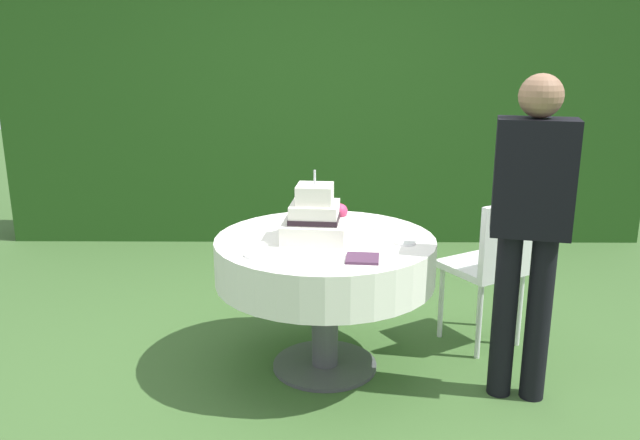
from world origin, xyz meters
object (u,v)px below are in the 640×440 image
(serving_plate_near, at_px, (258,255))
(serving_plate_far, at_px, (384,229))
(cake_table, at_px, (325,261))
(wedding_cake, at_px, (315,218))
(serving_plate_left, at_px, (405,242))
(napkin_stack, at_px, (363,258))
(garden_chair, at_px, (494,259))
(standing_person, at_px, (530,219))

(serving_plate_near, xyz_separation_m, serving_plate_far, (0.64, 0.45, 0.00))
(cake_table, relative_size, wedding_cake, 3.18)
(serving_plate_left, bearing_deg, wedding_cake, 169.60)
(napkin_stack, bearing_deg, serving_plate_near, 174.11)
(serving_plate_left, bearing_deg, cake_table, 167.47)
(cake_table, xyz_separation_m, serving_plate_far, (0.32, 0.16, 0.13))
(wedding_cake, relative_size, garden_chair, 0.41)
(cake_table, distance_m, standing_person, 1.06)
(cake_table, bearing_deg, wedding_cake, -172.51)
(serving_plate_left, bearing_deg, garden_chair, 32.42)
(garden_chair, bearing_deg, serving_plate_near, -156.66)
(serving_plate_near, xyz_separation_m, napkin_stack, (0.50, -0.05, 0.00))
(cake_table, relative_size, garden_chair, 1.30)
(serving_plate_far, relative_size, standing_person, 0.07)
(serving_plate_near, distance_m, garden_chair, 1.41)
(wedding_cake, distance_m, standing_person, 1.06)
(wedding_cake, height_order, serving_plate_near, wedding_cake)
(garden_chair, bearing_deg, standing_person, -89.21)
(serving_plate_far, xyz_separation_m, napkin_stack, (-0.14, -0.51, 0.00))
(napkin_stack, bearing_deg, wedding_cake, 123.86)
(serving_plate_far, bearing_deg, standing_person, -34.64)
(serving_plate_near, height_order, standing_person, standing_person)
(serving_plate_far, height_order, serving_plate_left, same)
(cake_table, relative_size, serving_plate_far, 9.75)
(wedding_cake, distance_m, serving_plate_left, 0.48)
(cake_table, xyz_separation_m, napkin_stack, (0.18, -0.34, 0.13))
(garden_chair, bearing_deg, cake_table, -164.85)
(serving_plate_left, distance_m, standing_person, 0.62)
(serving_plate_near, relative_size, standing_person, 0.08)
(serving_plate_far, height_order, standing_person, standing_person)
(serving_plate_near, xyz_separation_m, serving_plate_left, (0.73, 0.20, 0.00))
(garden_chair, bearing_deg, wedding_cake, -165.22)
(serving_plate_far, bearing_deg, cake_table, -153.25)
(napkin_stack, distance_m, garden_chair, 1.01)
(standing_person, bearing_deg, serving_plate_far, 145.36)
(serving_plate_far, bearing_deg, garden_chair, 8.74)
(wedding_cake, bearing_deg, serving_plate_far, 24.40)
(wedding_cake, bearing_deg, serving_plate_near, -133.46)
(serving_plate_far, xyz_separation_m, serving_plate_left, (0.09, -0.25, 0.00))
(wedding_cake, bearing_deg, standing_person, -15.31)
(wedding_cake, distance_m, serving_plate_far, 0.42)
(cake_table, relative_size, serving_plate_left, 10.67)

